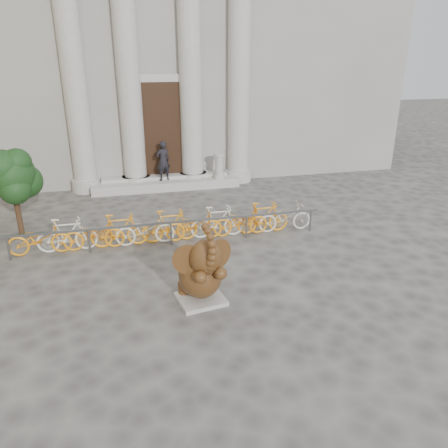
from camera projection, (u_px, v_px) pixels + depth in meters
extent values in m
plane|color=#474442|center=(217.00, 305.00, 9.73)|extent=(80.00, 80.00, 0.00)
cube|color=gray|center=(147.00, 37.00, 21.10)|extent=(22.00, 10.00, 12.00)
cube|color=black|center=(162.00, 131.00, 17.86)|extent=(2.40, 0.16, 4.00)
cylinder|color=#A8A59E|center=(75.00, 89.00, 16.42)|extent=(0.90, 0.90, 8.00)
cylinder|color=#A8A59E|center=(129.00, 88.00, 16.86)|extent=(0.90, 0.90, 8.00)
cylinder|color=#A8A59E|center=(190.00, 87.00, 17.40)|extent=(0.90, 0.90, 8.00)
cylinder|color=#A8A59E|center=(239.00, 86.00, 17.85)|extent=(0.90, 0.90, 8.00)
cube|color=#A8A59E|center=(166.00, 184.00, 18.16)|extent=(6.00, 1.20, 0.36)
cube|color=#A8A59E|center=(201.00, 299.00, 9.89)|extent=(1.14, 1.06, 0.10)
ellipsoid|color=black|center=(197.00, 281.00, 9.95)|extent=(0.96, 0.93, 0.64)
ellipsoid|color=black|center=(200.00, 274.00, 9.67)|extent=(1.15, 1.35, 1.05)
cylinder|color=black|center=(184.00, 287.00, 10.02)|extent=(0.35, 0.35, 0.26)
cylinder|color=black|center=(206.00, 283.00, 10.22)|extent=(0.35, 0.35, 0.26)
cylinder|color=black|center=(197.00, 276.00, 9.17)|extent=(0.34, 0.63, 0.40)
cylinder|color=black|center=(216.00, 272.00, 9.34)|extent=(0.34, 0.63, 0.40)
ellipsoid|color=black|center=(206.00, 257.00, 9.16)|extent=(0.78, 0.75, 0.80)
cylinder|color=black|center=(188.00, 260.00, 9.15)|extent=(0.68, 0.15, 0.68)
cylinder|color=black|center=(218.00, 254.00, 9.40)|extent=(0.63, 0.36, 0.68)
cone|color=beige|center=(204.00, 269.00, 9.00)|extent=(0.16, 0.24, 0.11)
cone|color=beige|center=(215.00, 267.00, 9.09)|extent=(0.09, 0.24, 0.11)
cube|color=slate|center=(171.00, 222.00, 12.57)|extent=(9.16, 0.06, 0.06)
cylinder|color=slate|center=(9.00, 249.00, 11.72)|extent=(0.06, 0.06, 0.70)
cylinder|color=slate|center=(89.00, 241.00, 12.18)|extent=(0.06, 0.06, 0.70)
cylinder|color=slate|center=(171.00, 234.00, 12.69)|extent=(0.06, 0.06, 0.70)
cylinder|color=slate|center=(246.00, 227.00, 13.21)|extent=(0.06, 0.06, 0.70)
cylinder|color=slate|center=(310.00, 221.00, 13.67)|extent=(0.06, 0.06, 0.70)
imported|color=orange|center=(39.00, 237.00, 12.06)|extent=(1.70, 0.50, 1.00)
imported|color=silver|center=(67.00, 235.00, 12.22)|extent=(1.66, 0.47, 1.00)
imported|color=orange|center=(93.00, 233.00, 12.38)|extent=(1.70, 0.50, 1.00)
imported|color=orange|center=(120.00, 230.00, 12.54)|extent=(1.66, 0.47, 1.00)
imported|color=silver|center=(145.00, 228.00, 12.70)|extent=(1.70, 0.50, 1.00)
imported|color=orange|center=(170.00, 226.00, 12.87)|extent=(1.66, 0.47, 1.00)
imported|color=orange|center=(194.00, 224.00, 13.03)|extent=(1.70, 0.50, 1.00)
imported|color=silver|center=(217.00, 222.00, 13.19)|extent=(1.66, 0.47, 1.00)
imported|color=orange|center=(240.00, 220.00, 13.35)|extent=(1.70, 0.50, 1.00)
imported|color=orange|center=(263.00, 218.00, 13.51)|extent=(1.66, 0.47, 1.00)
imported|color=silver|center=(285.00, 216.00, 13.67)|extent=(1.70, 0.50, 1.00)
cylinder|color=#332114|center=(18.00, 210.00, 13.21)|extent=(0.17, 0.17, 1.65)
sphere|color=black|center=(11.00, 175.00, 12.81)|extent=(1.38, 1.38, 1.38)
sphere|color=black|center=(26.00, 181.00, 13.15)|extent=(1.01, 1.01, 1.01)
sphere|color=black|center=(4.00, 179.00, 13.02)|extent=(0.92, 0.92, 0.92)
sphere|color=black|center=(15.00, 189.00, 12.71)|extent=(0.92, 0.92, 0.92)
sphere|color=black|center=(3.00, 167.00, 12.51)|extent=(1.01, 1.01, 1.01)
sphere|color=black|center=(17.00, 163.00, 12.64)|extent=(0.83, 0.83, 0.83)
imported|color=black|center=(163.00, 161.00, 17.73)|extent=(0.69, 0.57, 1.62)
cylinder|color=#A8A59E|center=(219.00, 177.00, 18.29)|extent=(0.43, 0.43, 0.13)
cylinder|color=#A8A59E|center=(219.00, 167.00, 18.14)|extent=(0.30, 0.30, 0.96)
cylinder|color=#A8A59E|center=(219.00, 155.00, 17.95)|extent=(0.43, 0.43, 0.11)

